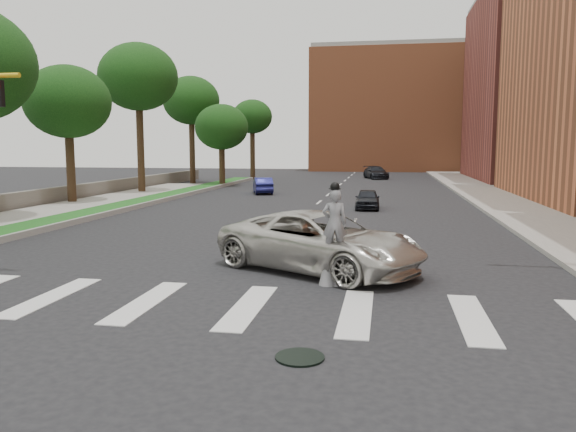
{
  "coord_description": "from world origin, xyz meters",
  "views": [
    {
      "loc": [
        4.48,
        -11.64,
        3.83
      ],
      "look_at": [
        1.55,
        5.0,
        1.7
      ],
      "focal_mm": 35.0,
      "sensor_mm": 36.0,
      "label": 1
    }
  ],
  "objects": [
    {
      "name": "ground_plane",
      "position": [
        0.0,
        0.0,
        0.0
      ],
      "size": [
        160.0,
        160.0,
        0.0
      ],
      "primitive_type": "plane",
      "color": "black",
      "rests_on": "ground"
    },
    {
      "name": "grass_median",
      "position": [
        -11.5,
        20.0,
        0.12
      ],
      "size": [
        2.0,
        60.0,
        0.25
      ],
      "primitive_type": "cube",
      "color": "#175219",
      "rests_on": "ground"
    },
    {
      "name": "median_curb",
      "position": [
        -10.45,
        20.0,
        0.14
      ],
      "size": [
        0.2,
        60.0,
        0.28
      ],
      "primitive_type": "cube",
      "color": "gray",
      "rests_on": "ground"
    },
    {
      "name": "sidewalk_right",
      "position": [
        12.5,
        25.0,
        0.09
      ],
      "size": [
        5.0,
        90.0,
        0.18
      ],
      "primitive_type": "cube",
      "color": "gray",
      "rests_on": "ground"
    },
    {
      "name": "stone_wall",
      "position": [
        -17.0,
        22.0,
        0.55
      ],
      "size": [
        0.5,
        56.0,
        1.1
      ],
      "primitive_type": "cube",
      "color": "#605A52",
      "rests_on": "ground"
    },
    {
      "name": "manhole",
      "position": [
        3.0,
        -2.0,
        0.02
      ],
      "size": [
        0.9,
        0.9,
        0.04
      ],
      "primitive_type": "cylinder",
      "color": "black",
      "rests_on": "ground"
    },
    {
      "name": "building_far",
      "position": [
        22.0,
        54.0,
        10.0
      ],
      "size": [
        16.0,
        22.0,
        20.0
      ],
      "primitive_type": "cube",
      "color": "brown",
      "rests_on": "ground"
    },
    {
      "name": "building_backdrop",
      "position": [
        6.0,
        78.0,
        9.0
      ],
      "size": [
        26.0,
        14.0,
        18.0
      ],
      "primitive_type": "cube",
      "color": "#C1653C",
      "rests_on": "ground"
    },
    {
      "name": "stilt_performer",
      "position": [
        3.11,
        3.5,
        1.15
      ],
      "size": [
        0.84,
        0.56,
        2.85
      ],
      "rotation": [
        0.0,
        0.0,
        3.27
      ],
      "color": "#302013",
      "rests_on": "ground"
    },
    {
      "name": "suv_crossing",
      "position": [
        2.53,
        5.19,
        0.91
      ],
      "size": [
        7.18,
        5.83,
        1.82
      ],
      "primitive_type": "imported",
      "rotation": [
        0.0,
        0.0,
        1.06
      ],
      "color": "beige",
      "rests_on": "ground"
    },
    {
      "name": "car_near",
      "position": [
        3.36,
        22.59,
        0.6
      ],
      "size": [
        1.51,
        3.58,
        1.21
      ],
      "primitive_type": "imported",
      "rotation": [
        0.0,
        0.0,
        0.02
      ],
      "color": "black",
      "rests_on": "ground"
    },
    {
      "name": "car_mid",
      "position": [
        -5.29,
        32.28,
        0.65
      ],
      "size": [
        2.47,
        4.16,
        1.3
      ],
      "primitive_type": "imported",
      "rotation": [
        0.0,
        0.0,
        3.44
      ],
      "color": "#171852",
      "rests_on": "ground"
    },
    {
      "name": "car_far",
      "position": [
        3.25,
        54.25,
        0.73
      ],
      "size": [
        3.41,
        5.39,
        1.45
      ],
      "primitive_type": "imported",
      "rotation": [
        0.0,
        0.0,
        0.3
      ],
      "color": "black",
      "rests_on": "ground"
    },
    {
      "name": "tree_3",
      "position": [
        -15.86,
        22.06,
        6.58
      ],
      "size": [
        5.5,
        5.5,
        8.96
      ],
      "color": "#302013",
      "rests_on": "ground"
    },
    {
      "name": "tree_4",
      "position": [
        -14.87,
        30.59,
        9.11
      ],
      "size": [
        6.18,
        6.18,
        11.8
      ],
      "color": "#302013",
      "rests_on": "ground"
    },
    {
      "name": "tree_5",
      "position": [
        -15.01,
        43.04,
        8.25
      ],
      "size": [
        5.68,
        5.68,
        10.73
      ],
      "color": "#302013",
      "rests_on": "ground"
    },
    {
      "name": "tree_6",
      "position": [
        -10.82,
        39.48,
        5.51
      ],
      "size": [
        4.99,
        4.99,
        7.67
      ],
      "color": "#302013",
      "rests_on": "ground"
    },
    {
      "name": "tree_7",
      "position": [
        -10.72,
        51.34,
        7.0
      ],
      "size": [
        4.53,
        4.53,
        9.03
      ],
      "color": "#302013",
      "rests_on": "ground"
    }
  ]
}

